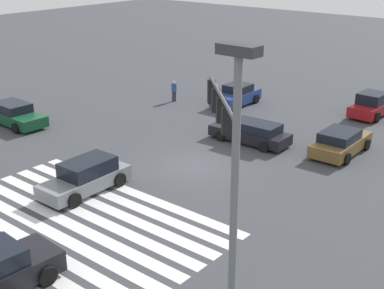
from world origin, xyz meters
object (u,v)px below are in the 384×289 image
Objects in this scene: traffic_signal_mast at (224,146)px; car_2 at (340,142)px; pedestrian at (174,90)px; car_0 at (251,132)px; street_light_pole_a at (233,236)px; car_1 at (236,96)px; car_3 at (86,177)px; car_5 at (15,114)px; car_6 at (373,105)px.

traffic_signal_mast is 1.51× the size of car_2.
traffic_signal_mast is 4.36× the size of pedestrian.
street_light_pole_a reaches higher than car_0.
traffic_signal_mast reaches higher than car_1.
pedestrian is (-16.14, 15.96, -4.21)m from traffic_signal_mast.
car_3 reaches higher than car_5.
car_6 is 28.28m from street_light_pole_a.
car_1 is at bearing -50.16° from car_0.
street_light_pole_a reaches higher than pedestrian.
car_6 reaches higher than car_1.
traffic_signal_mast is 14.68m from car_0.
traffic_signal_mast reaches higher than car_2.
car_1 is at bearing -11.40° from traffic_signal_mast.
street_light_pole_a is (15.93, -23.13, 4.83)m from car_1.
traffic_signal_mast is 0.72× the size of street_light_pole_a.
traffic_signal_mast reaches higher than car_6.
car_2 is 20.42m from street_light_pole_a.
traffic_signal_mast is 21.63m from car_5.
pedestrian is (4.35, 10.61, 0.18)m from car_5.
pedestrian reaches higher than car_2.
car_6 reaches higher than car_0.
car_6 is at bearing 112.56° from car_1.
car_1 is (-12.04, 18.13, -4.37)m from traffic_signal_mast.
pedestrian is at bearing -63.17° from car_1.
car_2 is at bearing -168.52° from car_6.
traffic_signal_mast reaches higher than car_0.
pedestrian is at bearing -23.49° from car_0.
street_light_pole_a is at bearing 172.87° from traffic_signal_mast.
car_2 is (4.79, 1.71, 0.02)m from car_0.
car_3 is 15.78m from pedestrian.
pedestrian is at bearing 0.32° from traffic_signal_mast.
pedestrian reaches higher than car_3.
car_2 is at bearing -161.92° from car_0.
car_6 is at bearing -36.14° from traffic_signal_mast.
street_light_pole_a is at bearing -21.01° from car_5.
car_1 is 0.87× the size of car_5.
traffic_signal_mast reaches higher than car_3.
traffic_signal_mast is at bearing 78.19° from car_3.
car_1 is at bearing 66.31° from car_2.
traffic_signal_mast is at bearing -12.64° from car_5.
car_5 is (-11.26, 3.58, -0.05)m from car_3.
street_light_pole_a is (24.38, -10.35, 4.84)m from car_5.
pedestrian is (-14.10, 2.04, 0.19)m from car_2.
car_1 is 2.69× the size of pedestrian.
car_0 is 20.86m from street_light_pole_a.
car_1 is 0.95× the size of car_6.
car_5 reaches higher than car_2.
car_5 is 23.78m from car_6.
street_light_pole_a reaches higher than car_1.
car_1 is 16.59m from car_3.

